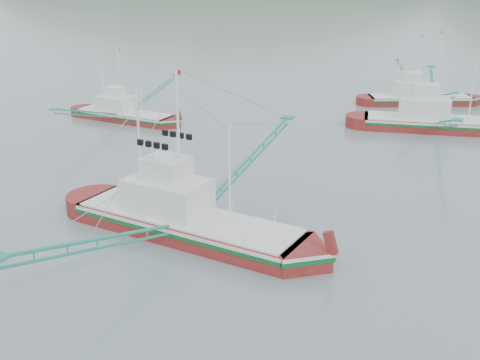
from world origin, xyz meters
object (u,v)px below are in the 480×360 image
at_px(main_boat, 185,209).
at_px(bg_boat_far, 420,89).
at_px(bg_boat_right, 437,112).
at_px(bg_boat_left, 123,110).

xyz_separation_m(main_boat, bg_boat_far, (8.89, 48.33, 0.10)).
distance_m(bg_boat_far, bg_boat_right, 13.23).
relative_size(bg_boat_left, bg_boat_far, 0.98).
bearing_deg(bg_boat_far, bg_boat_left, -168.29).
height_order(bg_boat_far, bg_boat_right, bg_boat_right).
xyz_separation_m(bg_boat_left, bg_boat_far, (31.05, 23.15, 0.76)).
xyz_separation_m(bg_boat_far, bg_boat_right, (3.64, -12.72, 0.05)).
height_order(main_boat, bg_boat_right, main_boat).
distance_m(bg_boat_left, bg_boat_far, 38.74).
distance_m(main_boat, bg_boat_far, 49.14).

